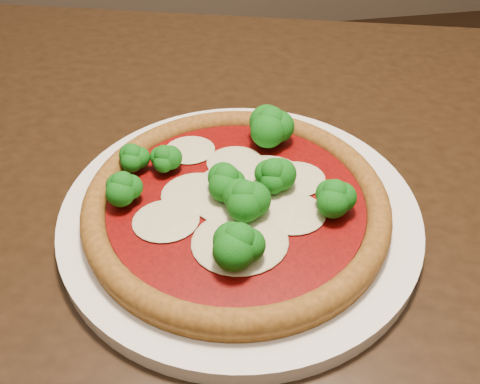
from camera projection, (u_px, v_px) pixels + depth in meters
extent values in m
cube|color=black|center=(273.00, 217.00, 0.57)|extent=(1.35, 1.17, 0.04)
cylinder|color=black|center=(36.00, 191.00, 1.15)|extent=(0.06, 0.06, 0.71)
cylinder|color=white|center=(240.00, 215.00, 0.53)|extent=(0.35, 0.35, 0.02)
cylinder|color=brown|center=(236.00, 208.00, 0.51)|extent=(0.29, 0.29, 0.01)
torus|color=brown|center=(236.00, 202.00, 0.51)|extent=(0.29, 0.29, 0.02)
cylinder|color=#6C0505|center=(236.00, 202.00, 0.51)|extent=(0.25, 0.25, 0.00)
ellipsoid|color=beige|center=(196.00, 194.00, 0.51)|extent=(0.07, 0.06, 0.01)
ellipsoid|color=beige|center=(190.00, 150.00, 0.56)|extent=(0.05, 0.05, 0.00)
ellipsoid|color=beige|center=(240.00, 242.00, 0.47)|extent=(0.09, 0.08, 0.01)
ellipsoid|color=beige|center=(296.00, 179.00, 0.53)|extent=(0.06, 0.05, 0.00)
ellipsoid|color=beige|center=(265.00, 180.00, 0.53)|extent=(0.09, 0.08, 0.01)
ellipsoid|color=beige|center=(166.00, 220.00, 0.49)|extent=(0.06, 0.06, 0.00)
ellipsoid|color=beige|center=(243.00, 193.00, 0.51)|extent=(0.11, 0.09, 0.01)
ellipsoid|color=beige|center=(293.00, 213.00, 0.49)|extent=(0.06, 0.06, 0.00)
ellipsoid|color=beige|center=(235.00, 162.00, 0.55)|extent=(0.06, 0.05, 0.00)
ellipsoid|color=#148018|center=(335.00, 194.00, 0.48)|extent=(0.04, 0.04, 0.04)
ellipsoid|color=#148018|center=(271.00, 123.00, 0.56)|extent=(0.05, 0.05, 0.04)
ellipsoid|color=#148018|center=(133.00, 155.00, 0.53)|extent=(0.03, 0.03, 0.03)
ellipsoid|color=#148018|center=(245.00, 196.00, 0.48)|extent=(0.05, 0.05, 0.04)
ellipsoid|color=#148018|center=(226.00, 179.00, 0.50)|extent=(0.04, 0.04, 0.04)
ellipsoid|color=#148018|center=(123.00, 185.00, 0.49)|extent=(0.04, 0.04, 0.03)
ellipsoid|color=#148018|center=(239.00, 241.00, 0.44)|extent=(0.05, 0.05, 0.04)
ellipsoid|color=#148018|center=(164.00, 156.00, 0.53)|extent=(0.03, 0.03, 0.03)
ellipsoid|color=#148018|center=(274.00, 173.00, 0.50)|extent=(0.04, 0.04, 0.04)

